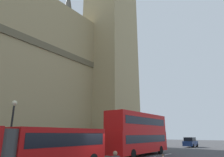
% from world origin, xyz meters
% --- Properties ---
extents(articulated_bus, '(16.17, 2.54, 2.90)m').
position_xyz_m(articulated_bus, '(-6.96, 1.99, 1.75)').
color(articulated_bus, '#B20F0F').
rests_on(articulated_bus, ground_plane).
extents(double_decker_bus, '(10.89, 2.54, 4.90)m').
position_xyz_m(double_decker_bus, '(9.30, 2.00, 2.71)').
color(double_decker_bus, red).
rests_on(double_decker_bus, ground_plane).
extents(sedan_lead, '(4.40, 1.86, 1.85)m').
position_xyz_m(sedan_lead, '(29.28, 1.74, 0.91)').
color(sedan_lead, navy).
rests_on(sedan_lead, ground_plane).
extents(traffic_cone_east, '(0.36, 0.36, 0.58)m').
position_xyz_m(traffic_cone_east, '(7.11, -1.84, 0.28)').
color(traffic_cone_east, black).
rests_on(traffic_cone_east, ground_plane).
extents(street_lamp, '(0.44, 0.44, 5.27)m').
position_xyz_m(street_lamp, '(-4.18, 6.50, 3.06)').
color(street_lamp, black).
rests_on(street_lamp, ground_plane).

